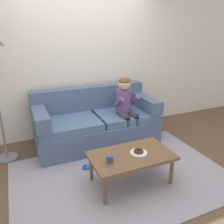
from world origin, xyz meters
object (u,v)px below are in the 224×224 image
object	(u,v)px
coffee_table	(131,157)
mug	(110,159)
person_child	(126,104)
toy_controller	(90,167)
donut	(139,151)
couch	(96,123)

from	to	relation	value
coffee_table	mug	size ratio (longest dim) A/B	11.14
person_child	mug	xyz separation A→B (m)	(-0.75, -1.09, -0.22)
mug	toy_controller	xyz separation A→B (m)	(-0.07, 0.56, -0.42)
person_child	mug	bearing A→B (deg)	-124.43
coffee_table	donut	bearing A→B (deg)	-6.56
person_child	toy_controller	bearing A→B (deg)	-146.75
couch	donut	world-z (taller)	couch
person_child	toy_controller	distance (m)	1.17
donut	toy_controller	size ratio (longest dim) A/B	0.53
person_child	donut	bearing A→B (deg)	-108.32
person_child	toy_controller	xyz separation A→B (m)	(-0.82, -0.53, -0.65)
coffee_table	toy_controller	world-z (taller)	coffee_table
couch	coffee_table	distance (m)	1.24
donut	person_child	bearing A→B (deg)	71.68
donut	mug	size ratio (longest dim) A/B	1.33
person_child	mug	distance (m)	1.34
couch	donut	bearing A→B (deg)	-85.24
person_child	donut	xyz separation A→B (m)	(-0.35, -1.05, -0.23)
person_child	donut	size ratio (longest dim) A/B	9.18
couch	mug	world-z (taller)	couch
couch	person_child	world-z (taller)	person_child
mug	coffee_table	bearing A→B (deg)	10.23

